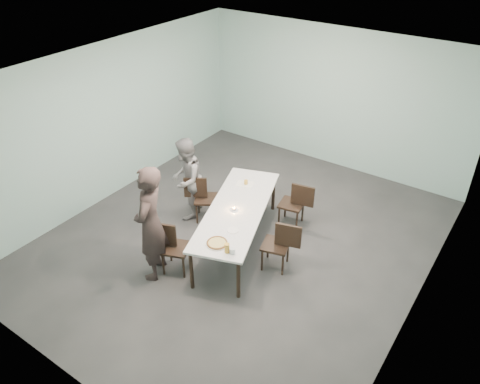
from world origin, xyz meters
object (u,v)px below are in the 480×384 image
Objects in this scene: chair_near_right at (281,243)px; tealight at (234,209)px; side_plate at (233,230)px; diner_far at (186,179)px; table at (237,211)px; chair_far_left at (202,195)px; diner_near at (151,224)px; pizza at (217,243)px; beer_glass at (227,248)px; amber_tumbler at (246,182)px; water_tumbler at (232,251)px; chair_near_left at (171,244)px; chair_far_right at (296,202)px.

tealight is (-0.92, 0.03, 0.27)m from chair_near_right.
chair_near_right reaches higher than tealight.
diner_far is at bearing 154.77° from side_plate.
chair_far_left is (-0.97, 0.27, -0.19)m from table.
diner_near is 1.43m from tealight.
pizza is (1.56, -1.14, -0.02)m from diner_far.
beer_glass is (1.50, -1.28, 0.32)m from chair_far_left.
table is 0.94m from chair_near_right.
chair_near_right is 10.88× the size of amber_tumbler.
pizza is 0.25m from beer_glass.
chair_near_right is 0.55× the size of diner_far.
table is 1.16m from water_tumbler.
chair_near_left reaches higher than table.
amber_tumbler is (-0.60, 1.26, 0.04)m from side_plate.
chair_near_right reaches higher than table.
beer_glass is at bearing 32.07° from diner_far.
chair_near_left is at bearing -114.45° from table.
pizza is 0.92m from tealight.
chair_near_right is 0.80m from side_plate.
beer_glass is (-0.39, -0.91, 0.32)m from chair_near_right.
diner_far is 17.46× the size of water_tumbler.
chair_far_left reaches higher than water_tumbler.
chair_near_left is at bearing -144.33° from side_plate.
diner_near is (-0.66, -1.33, 0.27)m from table.
chair_near_right is (1.42, 1.01, 0.00)m from chair_near_left.
chair_near_right is at bearing 97.28° from chair_far_right.
chair_near_right reaches higher than side_plate.
tealight is at bearing 123.49° from side_plate.
diner_near is 21.41× the size of water_tumbler.
pizza is 4.25× the size of amber_tumbler.
table is 3.16× the size of chair_near_right.
side_plate is (0.95, 0.80, -0.21)m from diner_near.
diner_near is at bearing 53.30° from chair_far_right.
pizza is 2.27× the size of beer_glass.
tealight is at bearing 128.85° from diner_near.
amber_tumbler is (-0.60, 1.66, 0.02)m from pizza.
diner_far is at bearing 143.81° from pizza.
diner_near is at bearing 22.68° from chair_near_right.
amber_tumbler is at bearing 115.70° from beer_glass.
side_plate is 0.56m from tealight.
diner_near is at bearing -164.59° from water_tumbler.
chair_near_left is 0.54m from diner_near.
amber_tumbler is at bearing 0.93° from chair_far_left.
pizza is at bearing 171.38° from water_tumbler.
chair_far_right is (-0.36, 1.16, 0.00)m from chair_near_right.
beer_glass is at bearing -62.45° from table.
table is 0.79m from amber_tumbler.
side_plate is at bearing 19.78° from chair_near_right.
beer_glass is (-0.02, -2.07, 0.32)m from chair_far_right.
diner_near is at bearing -157.39° from pizza.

